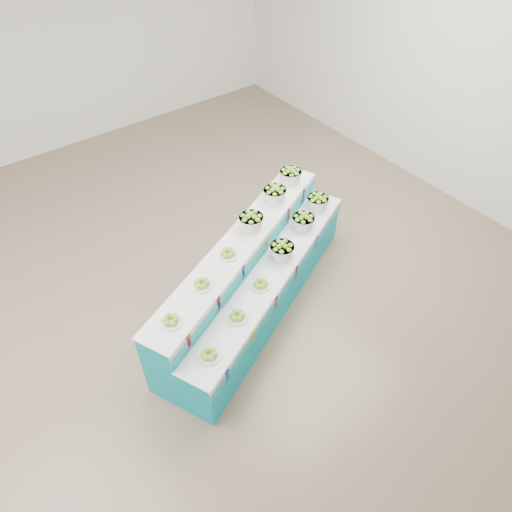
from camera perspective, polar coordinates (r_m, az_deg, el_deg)
name	(u,v)px	position (r m, az deg, el deg)	size (l,w,h in m)	color
ground	(181,309)	(6.33, -9.14, -6.46)	(10.00, 10.00, 0.00)	#75634D
back_wall	(13,45)	(9.34, -27.65, 21.99)	(10.00, 10.00, 0.00)	silver
display_stand	(256,276)	(5.95, 0.00, -2.49)	(3.57, 0.92, 1.02)	#0C97A7
plate_lower_left	(209,354)	(4.93, -5.78, -11.92)	(0.23, 0.23, 0.09)	white
plate_lower_mid	(237,316)	(5.21, -2.32, -7.32)	(0.23, 0.23, 0.09)	white
plate_lower_right	(261,283)	(5.52, 0.56, -3.39)	(0.23, 0.23, 0.09)	white
basket_lower_left	(282,250)	(5.83, 3.21, 0.68)	(0.31, 0.31, 0.23)	silver
basket_lower_mid	(303,221)	(6.27, 5.82, 4.24)	(0.31, 0.31, 0.23)	silver
basket_lower_right	(318,202)	(6.63, 7.58, 6.62)	(0.31, 0.31, 0.23)	silver
plate_upper_left	(171,320)	(4.86, -10.43, -7.74)	(0.23, 0.23, 0.09)	white
plate_upper_mid	(202,283)	(5.14, -6.67, -3.36)	(0.23, 0.23, 0.09)	white
plate_upper_right	(228,253)	(5.46, -3.50, 0.37)	(0.23, 0.23, 0.09)	white
basket_upper_left	(251,221)	(5.78, -0.61, 4.28)	(0.31, 0.31, 0.23)	silver
basket_upper_mid	(275,194)	(6.23, 2.30, 7.63)	(0.31, 0.31, 0.23)	silver
basket_upper_right	(290,175)	(6.59, 4.26, 9.85)	(0.31, 0.31, 0.23)	silver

